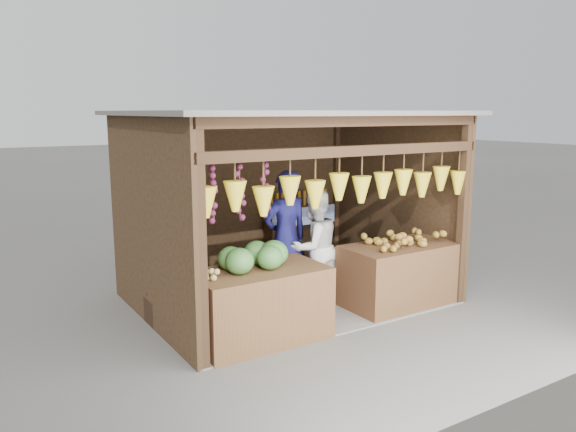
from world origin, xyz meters
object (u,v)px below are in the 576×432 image
object	(u,v)px
woman_standing	(314,247)
counter_right	(399,275)
man_standing	(286,239)
vendor_seated	(160,260)
counter_left	(260,305)

from	to	relation	value
woman_standing	counter_right	bearing A→B (deg)	142.38
man_standing	vendor_seated	xyz separation A→B (m)	(-1.70, 0.25, -0.11)
man_standing	vendor_seated	size ratio (longest dim) A/B	1.90
counter_right	woman_standing	bearing A→B (deg)	145.47
counter_left	counter_right	bearing A→B (deg)	1.42
counter_left	woman_standing	xyz separation A→B (m)	(1.27, 0.73, 0.37)
counter_right	man_standing	bearing A→B (deg)	147.99
counter_left	woman_standing	size ratio (longest dim) A/B	0.98
woman_standing	vendor_seated	bearing A→B (deg)	-14.50
vendor_seated	woman_standing	bearing A→B (deg)	-149.21
man_standing	woman_standing	bearing A→B (deg)	154.19
woman_standing	counter_left	bearing A→B (deg)	26.59
counter_right	woman_standing	distance (m)	1.24
man_standing	woman_standing	size ratio (longest dim) A/B	1.17
counter_left	vendor_seated	distance (m)	1.44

